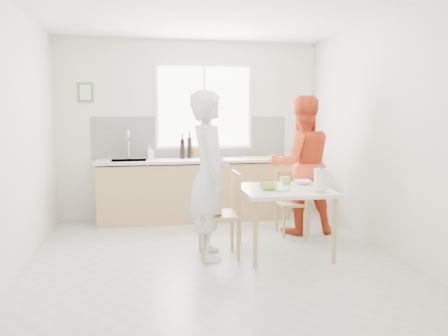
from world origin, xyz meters
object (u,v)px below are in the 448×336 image
at_px(chair_far, 291,199).
at_px(milk_jug, 321,179).
at_px(dining_table, 284,195).
at_px(person_red, 301,165).
at_px(person_white, 209,175).
at_px(bowl_white, 302,182).
at_px(wine_bottle_b, 182,149).
at_px(wine_bottle_a, 190,148).
at_px(bowl_green, 268,187).
at_px(chair_left, 225,210).

distance_m(chair_far, milk_jug, 1.17).
xyz_separation_m(dining_table, person_red, (0.51, 0.82, 0.24)).
height_order(person_white, milk_jug, person_white).
xyz_separation_m(chair_far, milk_jug, (-0.06, -1.09, 0.43)).
relative_size(chair_far, bowl_white, 4.18).
relative_size(person_white, wine_bottle_b, 6.12).
bearing_deg(person_red, chair_far, 7.08).
bearing_deg(dining_table, milk_jug, -42.47).
bearing_deg(milk_jug, chair_far, 88.63).
height_order(dining_table, wine_bottle_a, wine_bottle_a).
xyz_separation_m(bowl_green, milk_jug, (0.52, -0.24, 0.11)).
xyz_separation_m(dining_table, chair_left, (-0.68, 0.02, -0.15)).
bearing_deg(person_white, chair_left, -90.00).
bearing_deg(chair_left, wine_bottle_b, -169.15).
distance_m(chair_left, milk_jug, 1.10).
bearing_deg(wine_bottle_a, person_red, -38.49).
bearing_deg(dining_table, wine_bottle_b, 117.88).
distance_m(milk_jug, wine_bottle_b, 2.49).
relative_size(chair_left, milk_jug, 3.69).
distance_m(chair_left, wine_bottle_a, 1.97).
bearing_deg(wine_bottle_b, milk_jug, -58.80).
bearing_deg(wine_bottle_b, person_red, -34.65).
bearing_deg(chair_left, person_white, -90.00).
relative_size(milk_jug, wine_bottle_b, 0.86).
distance_m(wine_bottle_a, wine_bottle_b, 0.13).
relative_size(chair_far, milk_jug, 3.25).
bearing_deg(chair_far, milk_jug, -91.37).
bearing_deg(chair_far, bowl_white, -95.07).
height_order(person_red, wine_bottle_a, person_red).
height_order(person_red, milk_jug, person_red).
bearing_deg(bowl_green, person_red, 50.50).
distance_m(person_white, wine_bottle_b, 1.83).
bearing_deg(wine_bottle_a, milk_jug, -61.81).
bearing_deg(bowl_white, chair_left, -167.30).
xyz_separation_m(bowl_green, bowl_white, (0.51, 0.29, -0.01)).
height_order(dining_table, chair_far, chair_far).
relative_size(dining_table, wine_bottle_b, 3.34).
height_order(dining_table, person_white, person_white).
distance_m(bowl_green, milk_jug, 0.58).
bearing_deg(chair_left, wine_bottle_a, -172.87).
relative_size(chair_left, wine_bottle_b, 3.17).
distance_m(bowl_white, wine_bottle_a, 2.05).
bearing_deg(bowl_green, bowl_white, 29.32).
bearing_deg(chair_far, wine_bottle_b, 144.05).
bearing_deg(chair_left, dining_table, 90.00).
distance_m(dining_table, chair_far, 0.91).
height_order(chair_far, person_red, person_red).
bearing_deg(bowl_green, milk_jug, -25.33).
bearing_deg(chair_left, chair_far, 128.35).
relative_size(chair_far, wine_bottle_b, 2.79).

